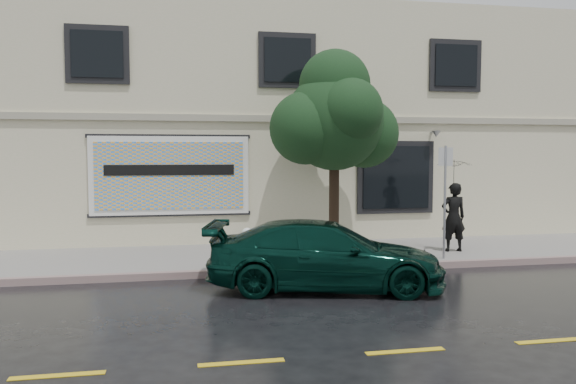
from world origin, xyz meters
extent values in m
plane|color=black|center=(0.00, 0.00, 0.00)|extent=(90.00, 90.00, 0.00)
cube|color=gray|center=(0.00, 3.25, 0.07)|extent=(20.00, 3.50, 0.15)
cube|color=gray|center=(0.00, 1.50, 0.07)|extent=(20.00, 0.18, 0.16)
cube|color=gold|center=(0.00, -3.50, 0.01)|extent=(19.00, 0.12, 0.01)
cube|color=beige|center=(0.00, 9.00, 3.50)|extent=(20.00, 8.00, 7.00)
cube|color=#9E9984|center=(0.00, 4.96, 3.60)|extent=(20.00, 0.12, 0.18)
cube|color=black|center=(3.20, 4.96, 1.95)|extent=(2.30, 0.10, 2.10)
cube|color=black|center=(3.20, 4.90, 1.95)|extent=(2.00, 0.05, 1.80)
cube|color=black|center=(-5.00, 4.90, 5.20)|extent=(1.30, 0.05, 1.20)
cube|color=black|center=(0.00, 4.90, 5.20)|extent=(1.30, 0.05, 1.20)
cube|color=black|center=(5.00, 4.90, 5.20)|extent=(1.30, 0.05, 1.20)
cube|color=white|center=(-3.20, 4.93, 2.05)|extent=(4.20, 0.06, 2.10)
cube|color=#FFB038|center=(-3.20, 4.89, 2.05)|extent=(3.90, 0.04, 1.80)
cube|color=black|center=(-3.20, 4.96, 1.00)|extent=(4.30, 0.10, 0.10)
cube|color=black|center=(-3.20, 4.96, 3.10)|extent=(4.30, 0.10, 0.10)
cube|color=black|center=(-3.20, 4.86, 2.20)|extent=(3.40, 0.02, 0.28)
imported|color=black|center=(-0.17, 0.08, 0.67)|extent=(4.91, 2.98, 1.33)
imported|color=black|center=(3.88, 2.71, 1.02)|extent=(0.66, 0.45, 1.75)
imported|color=black|center=(3.88, 2.71, 2.24)|extent=(0.92, 0.92, 0.68)
cylinder|color=black|center=(0.85, 3.15, 1.31)|extent=(0.25, 0.25, 2.33)
sphere|color=black|center=(0.85, 3.15, 3.45)|extent=(2.47, 2.47, 2.47)
cylinder|color=white|center=(-1.50, 1.80, 0.19)|extent=(0.33, 0.33, 0.09)
cylinder|color=white|center=(-1.50, 1.80, 0.54)|extent=(0.24, 0.24, 0.60)
sphere|color=white|center=(-1.50, 1.80, 0.89)|extent=(0.24, 0.24, 0.24)
cylinder|color=white|center=(-1.50, 1.80, 0.57)|extent=(0.35, 0.11, 0.11)
cylinder|color=#989AA1|center=(3.19, 1.82, 1.49)|extent=(0.06, 0.06, 2.67)
cube|color=silver|center=(3.19, 1.82, 2.57)|extent=(0.31, 0.16, 0.43)
camera|label=1|loc=(-2.93, -10.41, 2.66)|focal=35.00mm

